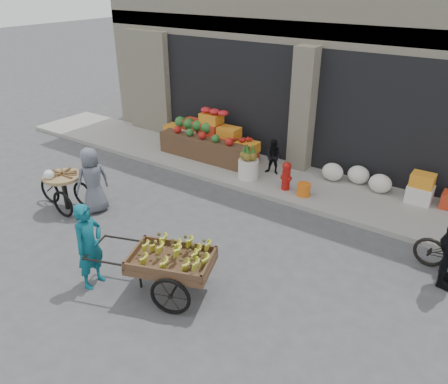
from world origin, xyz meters
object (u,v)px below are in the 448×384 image
Objects in this scene: pineapple_bin at (248,169)px; vendor_grey at (92,181)px; tricycle_cart at (64,186)px; banana_cart at (168,259)px; vendor_woman at (89,246)px; orange_bucket at (304,189)px; seated_person at (274,157)px; fire_hydrant at (286,175)px.

vendor_grey is at bearing -121.89° from pineapple_bin.
tricycle_cart reaches higher than pineapple_bin.
banana_cart is 1.58× the size of vendor_woman.
pineapple_bin is 0.36× the size of tricycle_cart.
vendor_grey reaches higher than orange_bucket.
seated_person is (-1.20, 0.70, 0.31)m from orange_bucket.
fire_hydrant is at bearing -2.60° from pineapple_bin.
vendor_woman is at bearing -175.84° from banana_cart.
vendor_woman is (-1.25, -0.55, 0.08)m from banana_cart.
banana_cart is at bearing -71.45° from vendor_woman.
vendor_grey reaches higher than banana_cart.
fire_hydrant is 5.11m from vendor_woman.
orange_bucket is 1.42m from seated_person.
orange_bucket is 0.21× the size of vendor_grey.
vendor_woman is at bearing -30.78° from tricycle_cart.
vendor_woman is at bearing 68.02° from vendor_grey.
vendor_grey is at bearing -132.18° from seated_person.
vendor_woman is at bearing -102.60° from fire_hydrant.
pineapple_bin is 0.56× the size of seated_person.
banana_cart reaches higher than orange_bucket.
banana_cart is at bearing -74.54° from pineapple_bin.
vendor_grey is (-3.27, 1.21, 0.06)m from banana_cart.
pineapple_bin is at bearing 176.42° from orange_bucket.
orange_bucket is 4.41m from banana_cart.
tricycle_cart is 0.73m from vendor_grey.
tricycle_cart is at bearing -126.66° from pineapple_bin.
tricycle_cart is (-2.65, 1.46, -0.21)m from vendor_woman.
pineapple_bin reaches higher than orange_bucket.
tricycle_cart is at bearing -44.42° from vendor_grey.
seated_person is at bearing 56.31° from pineapple_bin.
tricycle_cart is at bearing 147.19° from banana_cart.
seated_person is 0.65× the size of tricycle_cart.
orange_bucket is at bearing -40.26° from seated_person.
pineapple_bin is at bearing 167.38° from vendor_grey.
tricycle_cart is (-3.76, -3.52, 0.06)m from fire_hydrant.
banana_cart is at bearing -88.22° from fire_hydrant.
vendor_woman is at bearing -104.19° from seated_person.
seated_person is at bearing 51.81° from tricycle_cart.
seated_person is 0.62× the size of vendor_grey.
orange_bucket is 0.21× the size of vendor_woman.
banana_cart is at bearing 88.89° from vendor_grey.
vendor_woman reaches higher than pineapple_bin.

